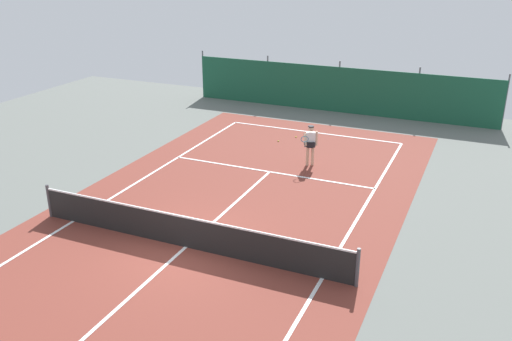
{
  "coord_description": "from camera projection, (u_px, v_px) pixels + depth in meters",
  "views": [
    {
      "loc": [
        7.46,
        -12.01,
        7.95
      ],
      "look_at": [
        0.36,
        4.26,
        0.9
      ],
      "focal_mm": 38.67,
      "sensor_mm": 36.0,
      "label": 1
    }
  ],
  "objects": [
    {
      "name": "ground_plane",
      "position": [
        186.0,
        247.0,
        15.94
      ],
      "size": [
        36.0,
        36.0,
        0.0
      ],
      "primitive_type": "plane",
      "color": "slate"
    },
    {
      "name": "court_surface",
      "position": [
        186.0,
        247.0,
        15.94
      ],
      "size": [
        11.02,
        26.6,
        0.01
      ],
      "color": "brown",
      "rests_on": "ground"
    },
    {
      "name": "tennis_net",
      "position": [
        185.0,
        232.0,
        15.75
      ],
      "size": [
        10.12,
        0.1,
        1.1
      ],
      "color": "black",
      "rests_on": "ground"
    },
    {
      "name": "back_fence",
      "position": [
        340.0,
        98.0,
        29.65
      ],
      "size": [
        16.3,
        0.98,
        2.7
      ],
      "color": "#195138",
      "rests_on": "ground"
    },
    {
      "name": "tennis_player",
      "position": [
        310.0,
        142.0,
        21.72
      ],
      "size": [
        0.56,
        0.83,
        1.64
      ],
      "rotation": [
        0.0,
        0.0,
        3.57
      ],
      "color": "#D8AD8C",
      "rests_on": "ground"
    },
    {
      "name": "tennis_ball_near_player",
      "position": [
        278.0,
        141.0,
        24.8
      ],
      "size": [
        0.07,
        0.07,
        0.07
      ],
      "primitive_type": "sphere",
      "color": "#CCDB33",
      "rests_on": "ground"
    },
    {
      "name": "tennis_ball_midcourt",
      "position": [
        296.0,
        137.0,
        25.35
      ],
      "size": [
        0.07,
        0.07,
        0.07
      ],
      "primitive_type": "sphere",
      "color": "#CCDB33",
      "rests_on": "ground"
    }
  ]
}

